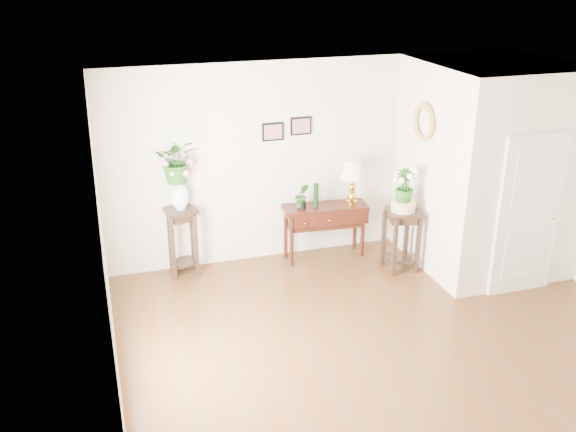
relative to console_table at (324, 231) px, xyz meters
name	(u,v)px	position (x,y,z in m)	size (l,w,h in m)	color
floor	(399,349)	(-0.03, -2.47, -0.40)	(6.00, 5.50, 0.02)	#4D331B
ceiling	(418,99)	(-0.03, -2.47, 2.40)	(6.00, 5.50, 0.02)	white
wall_back	(317,159)	(-0.03, 0.28, 1.00)	(6.00, 0.02, 2.80)	beige
wall_left	(107,275)	(-3.03, -2.47, 1.00)	(0.02, 5.50, 2.80)	beige
partition	(486,166)	(2.07, -0.69, 1.00)	(1.80, 1.95, 2.80)	beige
door	(528,216)	(2.07, -1.69, 0.65)	(0.90, 0.05, 2.10)	silver
art_print_left	(273,132)	(-0.68, 0.26, 1.45)	(0.30, 0.02, 0.25)	black
art_print_right	(301,126)	(-0.28, 0.26, 1.50)	(0.30, 0.02, 0.25)	black
wall_ornament	(424,122)	(1.13, -0.57, 1.65)	(0.51, 0.51, 0.07)	tan
console_table	(324,231)	(0.00, 0.00, 0.00)	(1.19, 0.40, 0.80)	#341510
table_lamp	(353,179)	(0.41, 0.00, 0.75)	(0.36, 0.36, 0.64)	gold
green_vase	(316,195)	(-0.14, 0.00, 0.57)	(0.07, 0.07, 0.34)	black
potted_plant	(302,196)	(-0.34, 0.00, 0.57)	(0.19, 0.16, 0.35)	#1D5317
plant_stand_a	(183,241)	(-2.01, 0.10, 0.08)	(0.37, 0.37, 0.95)	#2D211B
porcelain_vase	(179,193)	(-2.01, 0.10, 0.77)	(0.24, 0.24, 0.42)	white
lily_arrangement	(177,158)	(-2.01, 0.10, 1.25)	(0.53, 0.46, 0.59)	#1D5317
plant_stand_b	(401,240)	(0.87, -0.66, 0.04)	(0.41, 0.41, 0.87)	#2D211B
ceramic_bowl	(403,205)	(0.87, -0.66, 0.55)	(0.33, 0.33, 0.15)	beige
narcissus	(405,186)	(0.87, -0.66, 0.82)	(0.26, 0.26, 0.46)	#1D5317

